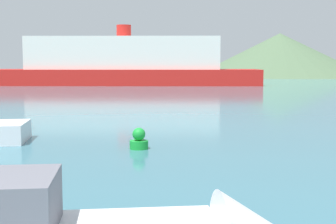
# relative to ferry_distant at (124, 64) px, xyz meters

# --- Properties ---
(ferry_distant) EXTENTS (36.59, 11.98, 7.96)m
(ferry_distant) POSITION_rel_ferry_distant_xyz_m (0.00, 0.00, 0.00)
(ferry_distant) COLOR red
(ferry_distant) RESTS_ON ground_plane
(buoy_marker) EXTENTS (0.64, 0.64, 0.73)m
(buoy_marker) POSITION_rel_ferry_distant_xyz_m (11.28, -46.07, -2.51)
(buoy_marker) COLOR green
(buoy_marker) RESTS_ON ground_plane
(hill_west) EXTENTS (35.05, 35.05, 6.08)m
(hill_west) POSITION_rel_ferry_distant_xyz_m (0.28, 47.04, 0.23)
(hill_west) COLOR #38563D
(hill_west) RESTS_ON ground_plane
(hill_central) EXTENTS (38.02, 38.02, 9.46)m
(hill_central) POSITION_rel_ferry_distant_xyz_m (24.69, 44.90, 1.92)
(hill_central) COLOR #4C6647
(hill_central) RESTS_ON ground_plane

